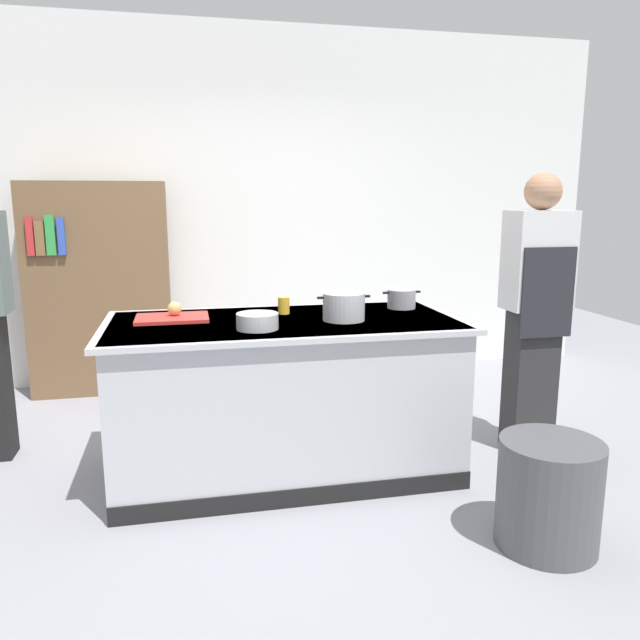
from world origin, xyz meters
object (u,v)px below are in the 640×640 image
sauce_pan (401,299)px  person_chef (535,307)px  stock_pot (344,307)px  onion (174,309)px  juice_cup (284,305)px  trash_bin (549,494)px  mixing_bowl (257,321)px  bookshelf (99,289)px

sauce_pan → person_chef: (0.79, -0.21, -0.04)m
stock_pot → person_chef: size_ratio=0.17×
onion → sauce_pan: sauce_pan is taller
juice_cup → trash_bin: bearing=-50.4°
stock_pot → mixing_bowl: size_ratio=1.37×
mixing_bowl → juice_cup: size_ratio=2.20×
trash_bin → bookshelf: size_ratio=0.30×
onion → person_chef: (2.16, -0.15, -0.05)m
onion → sauce_pan: (1.37, 0.06, -0.00)m
mixing_bowl → trash_bin: (1.22, -0.83, -0.69)m
stock_pot → sauce_pan: stock_pot is taller
juice_cup → mixing_bowl: bearing=-117.0°
trash_bin → mixing_bowl: bearing=145.7°
stock_pot → mixing_bowl: (-0.50, -0.14, -0.04)m
trash_bin → stock_pot: bearing=126.6°
sauce_pan → bookshelf: bookshelf is taller
trash_bin → sauce_pan: bearing=102.2°
person_chef → mixing_bowl: bearing=101.1°
person_chef → bookshelf: person_chef is taller
stock_pot → mixing_bowl: bearing=-164.9°
juice_cup → bookshelf: bookshelf is taller
onion → trash_bin: size_ratio=0.16×
sauce_pan → bookshelf: (-1.99, 1.58, -0.11)m
stock_pot → person_chef: bearing=3.8°
sauce_pan → juice_cup: bearing=-177.4°
onion → juice_cup: same height
onion → person_chef: size_ratio=0.05×
sauce_pan → juice_cup: sauce_pan is taller
sauce_pan → mixing_bowl: 1.04m
trash_bin → bookshelf: bookshelf is taller
bookshelf → stock_pot: bearing=-50.6°
trash_bin → bookshelf: 3.68m
person_chef → trash_bin: bearing=157.5°
onion → stock_pot: stock_pot is taller
onion → stock_pot: (0.92, -0.24, 0.02)m
onion → stock_pot: 0.95m
person_chef → onion: bearing=89.9°
stock_pot → bookshelf: bearing=129.4°
onion → person_chef: bearing=-4.1°
juice_cup → trash_bin: juice_cup is taller
sauce_pan → onion: bearing=-177.5°
mixing_bowl → person_chef: (1.74, 0.22, -0.03)m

